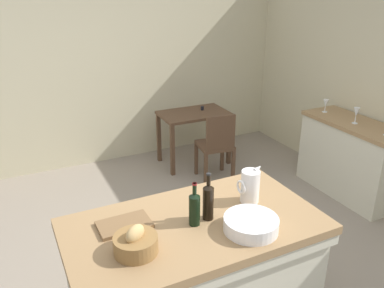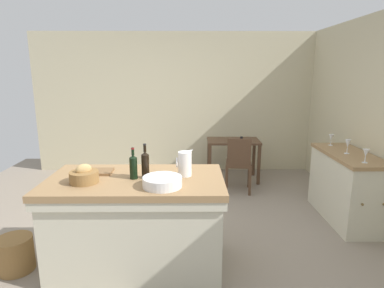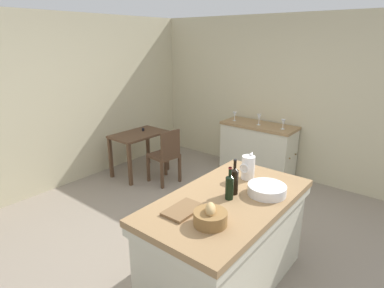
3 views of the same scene
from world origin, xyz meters
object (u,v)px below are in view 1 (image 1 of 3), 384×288
wash_bowl (251,224)px  wine_glass_left (356,113)px  writing_desk (194,121)px  wine_bottle_amber (194,208)px  side_cabinet (351,158)px  wine_bottle_dark (208,201)px  wooden_chair (217,145)px  wine_glass_middle (326,104)px  bread_basket (136,243)px  pitcher (250,186)px  cutting_board (124,225)px  island_table (195,274)px

wash_bowl → wine_glass_left: size_ratio=1.91×
writing_desk → wash_bowl: 3.00m
wine_bottle_amber → side_cabinet: bearing=22.0°
side_cabinet → wine_bottle_dark: size_ratio=3.78×
wooden_chair → wine_glass_middle: (1.19, -0.51, 0.50)m
writing_desk → bread_basket: size_ratio=3.56×
wash_bowl → bread_basket: bearing=171.2°
bread_basket → wine_bottle_amber: wine_bottle_amber is taller
pitcher → writing_desk: bearing=72.1°
side_cabinet → pitcher: (-2.06, -0.94, 0.58)m
side_cabinet → writing_desk: size_ratio=1.36×
wine_glass_left → wine_glass_middle: 0.46m
wine_bottle_dark → wine_glass_middle: size_ratio=2.14×
writing_desk → cutting_board: size_ratio=2.77×
wooden_chair → cutting_board: 2.52m
writing_desk → wash_bowl: wash_bowl is taller
wine_glass_middle → cutting_board: bearing=-155.9°
writing_desk → pitcher: 2.67m
side_cabinet → wooden_chair: wooden_chair is taller
wash_bowl → wine_glass_middle: (2.20, 1.68, 0.04)m
side_cabinet → wine_bottle_amber: size_ratio=4.21×
cutting_board → wine_glass_left: (2.90, 0.83, 0.09)m
side_cabinet → bread_basket: (-2.96, -1.13, 0.53)m
wash_bowl → wine_glass_middle: bearing=37.4°
bread_basket → cutting_board: bread_basket is taller
island_table → writing_desk: 2.88m
pitcher → wash_bowl: (-0.19, -0.30, -0.08)m
cutting_board → pitcher: bearing=-5.8°
wash_bowl → wine_bottle_amber: bearing=143.0°
pitcher → wine_bottle_amber: wine_bottle_amber is taller
writing_desk → side_cabinet: bearing=-51.6°
wooden_chair → cutting_board: cutting_board is taller
bread_basket → wine_glass_middle: bearing=28.4°
pitcher → wine_glass_left: size_ratio=1.54×
side_cabinet → wooden_chair: size_ratio=1.39×
wine_bottle_dark → writing_desk: bearing=65.4°
wooden_chair → wine_glass_left: wine_glass_left is taller
wine_bottle_dark → wine_bottle_amber: size_ratio=1.11×
bread_basket → wine_bottle_dark: size_ratio=0.78×
island_table → side_cabinet: size_ratio=1.33×
side_cabinet → wash_bowl: bearing=-151.2°
pitcher → wine_bottle_amber: (-0.47, -0.09, -0.00)m
wooden_chair → bread_basket: size_ratio=3.50×
writing_desk → wine_bottle_dark: bearing=-114.6°
island_table → bread_basket: (-0.44, -0.12, 0.48)m
writing_desk → pitcher: pitcher is taller
bread_basket → wine_glass_middle: 3.31m
wine_bottle_dark → side_cabinet: bearing=22.5°
island_table → wine_glass_middle: (2.47, 1.45, 0.50)m
island_table → wine_bottle_amber: (-0.01, -0.02, 0.54)m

